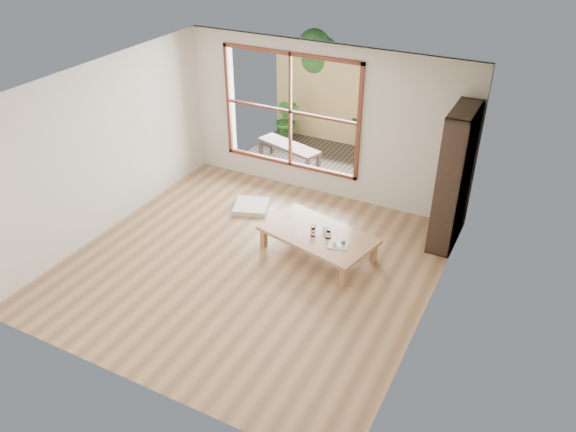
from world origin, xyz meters
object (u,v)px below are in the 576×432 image
at_px(low_table, 318,236).
at_px(food_tray, 339,245).
at_px(bookshelf, 454,179).
at_px(garden_bench, 289,148).

height_order(low_table, food_tray, food_tray).
distance_m(bookshelf, garden_bench, 3.57).
distance_m(low_table, bookshelf, 2.13).
bearing_deg(bookshelf, low_table, -142.26).
relative_size(bookshelf, garden_bench, 1.55).
height_order(low_table, garden_bench, garden_bench).
distance_m(food_tray, garden_bench, 3.34).
relative_size(low_table, bookshelf, 0.85).
bearing_deg(bookshelf, garden_bench, 159.88).
relative_size(food_tray, garden_bench, 0.23).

